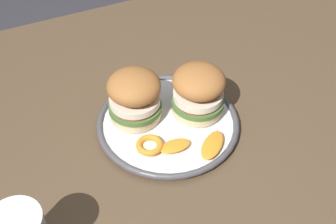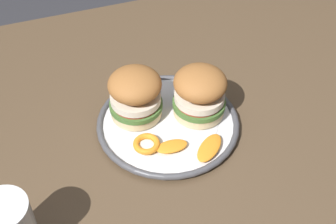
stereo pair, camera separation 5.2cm
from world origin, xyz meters
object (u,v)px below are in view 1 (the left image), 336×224
object	(u,v)px
dining_table	(158,174)
sandwich_half_right	(198,90)
sandwich_half_left	(134,96)
dinner_plate	(168,123)

from	to	relation	value
dining_table	sandwich_half_right	world-z (taller)	sandwich_half_right
dining_table	sandwich_half_left	world-z (taller)	sandwich_half_left
dinner_plate	sandwich_half_right	world-z (taller)	sandwich_half_right
dining_table	sandwich_half_left	size ratio (longest dim) A/B	10.78
dinner_plate	sandwich_half_right	size ratio (longest dim) A/B	2.02
dinner_plate	sandwich_half_left	bearing A→B (deg)	-37.18
dining_table	sandwich_half_left	bearing A→B (deg)	-80.39
dining_table	dinner_plate	distance (m)	0.11
dinner_plate	sandwich_half_left	world-z (taller)	sandwich_half_left
dining_table	sandwich_half_right	distance (m)	0.19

